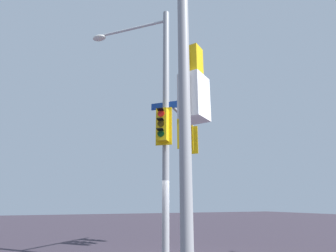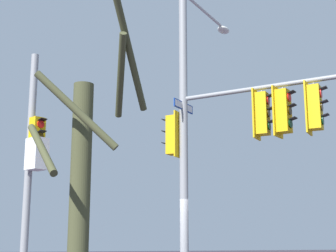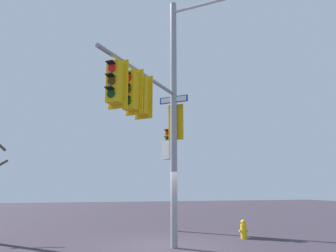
% 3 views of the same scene
% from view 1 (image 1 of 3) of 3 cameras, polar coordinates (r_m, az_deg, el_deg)
% --- Properties ---
extents(main_signal_pole_assembly, '(5.60, 3.84, 8.94)m').
position_cam_1_polar(main_signal_pole_assembly, '(10.48, 1.02, 0.61)').
color(main_signal_pole_assembly, gray).
rests_on(main_signal_pole_assembly, ground).
extents(secondary_pole_assembly, '(0.77, 0.67, 6.77)m').
position_cam_1_polar(secondary_pole_assembly, '(5.07, 4.55, 5.74)').
color(secondary_pole_assembly, gray).
rests_on(secondary_pole_assembly, ground).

